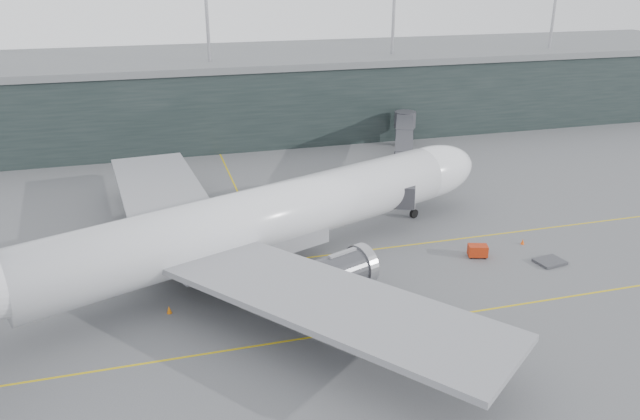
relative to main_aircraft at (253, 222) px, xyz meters
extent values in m
plane|color=#515156|center=(-2.97, 5.30, -5.67)|extent=(320.00, 320.00, 0.00)
cube|color=gold|center=(-2.97, 1.30, -5.66)|extent=(160.00, 0.25, 0.02)
cube|color=gold|center=(-2.97, -14.70, -5.66)|extent=(160.00, 0.25, 0.02)
cube|color=gold|center=(2.03, 25.30, -5.66)|extent=(0.25, 60.00, 0.02)
cube|color=black|center=(-2.97, 63.30, 1.33)|extent=(240.00, 35.00, 14.00)
cube|color=slate|center=(-2.97, 63.30, 8.93)|extent=(240.00, 36.00, 1.20)
cylinder|color=#9E9EA3|center=(2.03, 53.30, 16.33)|extent=(0.60, 0.60, 14.00)
cylinder|color=#9E9EA3|center=(37.03, 53.30, 16.33)|extent=(0.60, 0.60, 14.00)
cylinder|color=#9E9EA3|center=(72.03, 53.30, 16.33)|extent=(0.60, 0.60, 14.00)
cylinder|color=silver|center=(0.48, 0.19, 0.18)|extent=(49.74, 25.14, 6.85)
ellipsoid|color=silver|center=(25.62, 10.19, 0.18)|extent=(15.89, 11.68, 6.85)
cube|color=gray|center=(-0.55, -0.22, -2.47)|extent=(18.46, 11.66, 2.21)
cube|color=black|center=(29.52, 11.74, 1.29)|extent=(3.48, 3.98, 0.88)
cube|color=gray|center=(3.72, -16.94, -0.92)|extent=(27.45, 31.42, 0.61)
cylinder|color=#3E3F44|center=(6.41, -8.74, -2.80)|extent=(8.61, 6.45, 3.87)
cube|color=gray|center=(-8.93, 14.87, -0.92)|extent=(13.07, 32.86, 0.61)
cylinder|color=#3E3F44|center=(-1.35, 10.76, -2.80)|extent=(8.61, 6.45, 3.87)
cylinder|color=black|center=(23.05, 9.17, -5.06)|extent=(1.29, 0.86, 1.21)
cylinder|color=#9E9EA3|center=(23.05, 9.17, -4.24)|extent=(0.33, 0.33, 2.87)
cylinder|color=black|center=(-1.67, -6.37, -4.95)|extent=(1.54, 1.04, 1.44)
cylinder|color=black|center=(-5.59, 3.48, -4.95)|extent=(1.54, 1.04, 1.44)
cube|color=#2F3035|center=(19.68, 5.70, -0.76)|extent=(4.29, 4.49, 2.75)
cube|color=#2F3035|center=(22.93, 13.17, -0.76)|extent=(7.35, 12.68, 2.45)
cube|color=#2F3035|center=(28.03, 24.86, -0.76)|extent=(7.57, 12.78, 2.55)
cube|color=#2F3035|center=(33.13, 36.56, -0.76)|extent=(7.80, 12.87, 2.65)
cylinder|color=#9E9EA3|center=(23.21, 13.80, -3.81)|extent=(0.49, 0.49, 3.73)
cube|color=#3E3F44|center=(23.21, 13.80, -5.33)|extent=(2.39, 2.13, 0.69)
cylinder|color=#2F3035|center=(19.68, 45.80, -0.76)|extent=(3.93, 3.93, 2.94)
cylinder|color=#2F3035|center=(19.68, 45.80, -3.91)|extent=(1.77, 1.77, 3.53)
cube|color=#A9270C|center=(25.24, -3.87, -4.84)|extent=(2.48, 1.96, 1.28)
cylinder|color=black|center=(24.35, -4.10, -5.48)|extent=(0.42, 0.26, 0.39)
cylinder|color=black|center=(25.85, -4.58, -5.48)|extent=(0.42, 0.26, 0.39)
cylinder|color=black|center=(24.64, -3.17, -5.48)|extent=(0.42, 0.26, 0.39)
cylinder|color=black|center=(26.14, -3.64, -5.48)|extent=(0.42, 0.26, 0.39)
cube|color=#36373B|center=(32.37, -7.50, -5.49)|extent=(3.44, 2.93, 0.31)
cube|color=#3E3F44|center=(-9.09, 16.22, -5.53)|extent=(2.02, 1.66, 0.19)
cube|color=#ABAEB7|center=(-9.09, 16.22, -4.66)|extent=(1.63, 1.54, 1.44)
cube|color=navy|center=(-9.09, 16.22, -3.91)|extent=(1.68, 1.59, 0.08)
cube|color=#3E3F44|center=(-7.03, 17.17, -5.52)|extent=(2.22, 1.90, 0.20)
cube|color=silver|center=(-7.03, 17.17, -4.64)|extent=(1.81, 1.73, 1.48)
cube|color=navy|center=(-7.03, 17.17, -3.87)|extent=(1.87, 1.79, 0.08)
cube|color=#3E3F44|center=(-1.73, 16.35, -5.52)|extent=(2.44, 2.25, 0.20)
cube|color=silver|center=(-1.73, 16.35, -4.64)|extent=(2.04, 1.99, 1.47)
cube|color=navy|center=(-1.73, 16.35, -3.88)|extent=(2.11, 2.06, 0.08)
cone|color=#EF4D0D|center=(32.27, -2.18, -5.32)|extent=(0.44, 0.44, 0.69)
cone|color=orange|center=(8.36, -14.16, -5.31)|extent=(0.46, 0.46, 0.73)
cone|color=#F55C0D|center=(8.36, 16.53, -5.33)|extent=(0.43, 0.43, 0.69)
cone|color=#D5670B|center=(-9.65, -6.89, -5.27)|extent=(0.50, 0.50, 0.80)
camera|label=1|loc=(-9.87, -61.33, 25.87)|focal=35.00mm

